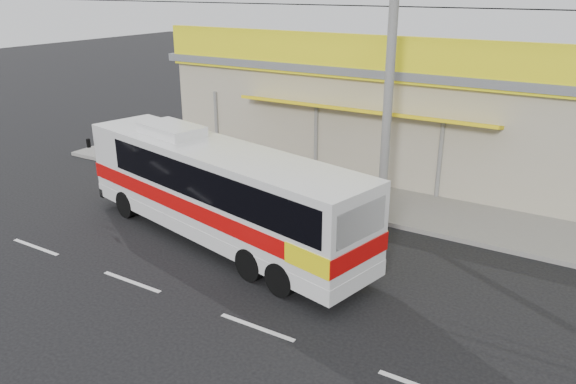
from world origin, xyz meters
name	(u,v)px	position (x,y,z in m)	size (l,w,h in m)	color
ground	(310,281)	(0.00, 0.00, 0.00)	(120.00, 120.00, 0.00)	black
sidewalk	(394,206)	(0.00, 6.00, 0.07)	(30.00, 3.20, 0.15)	slate
lane_markings	(257,327)	(0.00, -2.50, 0.00)	(50.00, 0.12, 0.01)	silver
storefront_building	(447,114)	(-0.01, 11.54, 2.30)	(22.60, 9.20, 5.70)	#A9A188
coach_bus	(222,188)	(-3.42, 0.72, 1.74)	(10.81, 4.53, 3.26)	silver
motorbike_red	(161,148)	(-10.69, 5.76, 0.65)	(0.66, 1.90, 1.00)	maroon
motorbike_dark	(192,159)	(-8.39, 5.12, 0.69)	(0.51, 1.81, 1.09)	black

